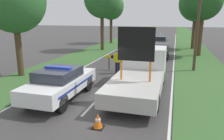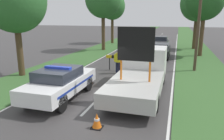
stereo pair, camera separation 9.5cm
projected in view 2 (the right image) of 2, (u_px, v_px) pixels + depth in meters
name	position (u px, v px, depth m)	size (l,w,h in m)	color
ground_plane	(92.00, 105.00, 9.64)	(160.00, 160.00, 0.00)	#3D3A3A
lane_markings	(144.00, 53.00, 23.53)	(6.76, 57.45, 0.01)	silver
grass_verge_left	(111.00, 45.00, 29.72)	(3.71, 120.00, 0.03)	#38602D
grass_verge_right	(193.00, 48.00, 26.78)	(3.71, 120.00, 0.03)	#38602D
police_car	(60.00, 82.00, 10.21)	(1.82, 4.56, 1.58)	white
work_truck	(141.00, 71.00, 11.37)	(2.29, 6.31, 3.36)	white
road_barrier	(123.00, 59.00, 15.53)	(2.50, 0.08, 1.08)	black
police_officer	(118.00, 60.00, 14.77)	(0.57, 0.36, 1.59)	#191E38
pedestrian_civilian	(133.00, 59.00, 14.82)	(0.59, 0.37, 1.64)	brown
traffic_cone_near_police	(89.00, 78.00, 12.56)	(0.49, 0.49, 0.68)	black
traffic_cone_centre_front	(138.00, 67.00, 15.30)	(0.46, 0.46, 0.64)	black
traffic_cone_near_truck	(97.00, 121.00, 7.57)	(0.39, 0.39, 0.54)	black
queued_car_sedan_black	(159.00, 50.00, 20.48)	(1.92, 4.25, 1.37)	black
queued_car_suv_grey	(160.00, 42.00, 26.13)	(1.74, 3.95, 1.52)	slate
roadside_tree_near_left	(198.00, 4.00, 25.01)	(3.87, 3.87, 7.30)	#4C3823
roadside_tree_near_right	(112.00, 6.00, 30.86)	(3.61, 3.61, 7.13)	#4C3823
roadside_tree_mid_left	(15.00, 0.00, 13.29)	(3.84, 3.84, 6.80)	#4C3823
roadside_tree_far_left	(205.00, 1.00, 20.30)	(3.49, 3.49, 7.09)	#4C3823
utility_pole	(199.00, 17.00, 14.73)	(1.20, 0.20, 7.27)	#473828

